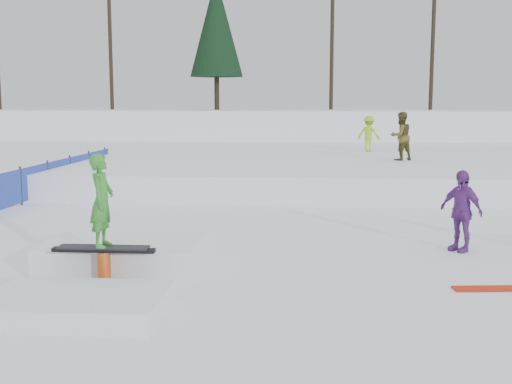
# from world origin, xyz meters

# --- Properties ---
(ground) EXTENTS (120.00, 120.00, 0.00)m
(ground) POSITION_xyz_m (0.00, 0.00, 0.00)
(ground) COLOR white
(snow_berm) EXTENTS (60.00, 14.00, 2.40)m
(snow_berm) POSITION_xyz_m (0.00, 30.00, 1.20)
(snow_berm) COLOR white
(snow_berm) RESTS_ON ground
(snow_midrise) EXTENTS (50.00, 18.00, 0.80)m
(snow_midrise) POSITION_xyz_m (0.00, 16.00, 0.40)
(snow_midrise) COLOR white
(snow_midrise) RESTS_ON ground
(safety_fence) EXTENTS (0.05, 16.00, 1.10)m
(safety_fence) POSITION_xyz_m (-6.50, 6.60, 0.55)
(safety_fence) COLOR #283C9C
(safety_fence) RESTS_ON ground
(treeline) EXTENTS (40.24, 4.22, 10.50)m
(treeline) POSITION_xyz_m (6.18, 28.28, 7.45)
(treeline) COLOR black
(treeline) RESTS_ON snow_berm
(walker_olive) EXTENTS (1.06, 0.98, 1.74)m
(walker_olive) POSITION_xyz_m (4.86, 12.69, 1.67)
(walker_olive) COLOR #4D4519
(walker_olive) RESTS_ON snow_midrise
(walker_ygreen) EXTENTS (1.11, 0.90, 1.50)m
(walker_ygreen) POSITION_xyz_m (4.12, 16.83, 1.55)
(walker_ygreen) COLOR #97D41B
(walker_ygreen) RESTS_ON snow_midrise
(spectator_purple) EXTENTS (0.90, 0.96, 1.59)m
(spectator_purple) POSITION_xyz_m (4.50, 1.86, 0.80)
(spectator_purple) COLOR #6C328D
(spectator_purple) RESTS_ON ground
(loose_board_red) EXTENTS (1.42, 0.44, 0.03)m
(loose_board_red) POSITION_xyz_m (4.50, -0.76, 0.01)
(loose_board_red) COLOR #AB200B
(loose_board_red) RESTS_ON ground
(jib_rail_feature) EXTENTS (2.60, 4.40, 2.11)m
(jib_rail_feature) POSITION_xyz_m (-1.60, -0.67, 0.30)
(jib_rail_feature) COLOR white
(jib_rail_feature) RESTS_ON ground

